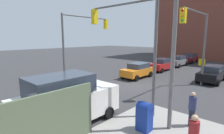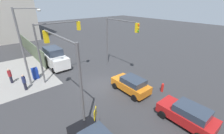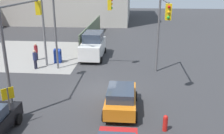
{
  "view_description": "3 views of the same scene",
  "coord_description": "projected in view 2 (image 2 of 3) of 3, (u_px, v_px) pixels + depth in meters",
  "views": [
    {
      "loc": [
        12.95,
        9.14,
        4.4
      ],
      "look_at": [
        2.26,
        -0.72,
        1.96
      ],
      "focal_mm": 28.0,
      "sensor_mm": 36.0,
      "label": 1
    },
    {
      "loc": [
        -11.8,
        8.05,
        8.56
      ],
      "look_at": [
        -0.25,
        -1.47,
        1.88
      ],
      "focal_mm": 24.0,
      "sensor_mm": 36.0,
      "label": 2
    },
    {
      "loc": [
        -16.84,
        -2.35,
        7.65
      ],
      "look_at": [
        0.94,
        -0.83,
        1.51
      ],
      "focal_mm": 40.0,
      "sensor_mm": 36.0,
      "label": 3
    }
  ],
  "objects": [
    {
      "name": "coupe_red",
      "position": [
        187.0,
        114.0,
        11.07
      ],
      "size": [
        4.08,
        2.02,
        1.62
      ],
      "color": "#B21919",
      "rests_on": "ground"
    },
    {
      "name": "mailbox_blue",
      "position": [
        35.0,
        73.0,
        17.63
      ],
      "size": [
        0.56,
        0.64,
        1.43
      ],
      "color": "navy",
      "rests_on": "ground"
    },
    {
      "name": "traffic_signal_nw_corner",
      "position": [
        64.0,
        62.0,
        10.38
      ],
      "size": [
        5.83,
        0.36,
        6.5
      ],
      "color": "#59595B",
      "rests_on": "ground"
    },
    {
      "name": "traffic_signal_ne_corner",
      "position": [
        56.0,
        40.0,
        16.3
      ],
      "size": [
        0.36,
        5.18,
        6.5
      ],
      "color": "#59595B",
      "rests_on": "ground"
    },
    {
      "name": "pedestrian_crossing",
      "position": [
        24.0,
        82.0,
        15.29
      ],
      "size": [
        0.36,
        0.36,
        1.77
      ],
      "rotation": [
        0.0,
        0.0,
        1.53
      ],
      "color": "navy",
      "rests_on": "ground"
    },
    {
      "name": "construction_fence",
      "position": [
        30.0,
        48.0,
        25.49
      ],
      "size": [
        16.23,
        0.12,
        2.4
      ],
      "primitive_type": "cube",
      "color": "#56664C",
      "rests_on": "ground"
    },
    {
      "name": "fire_hydrant",
      "position": [
        162.0,
        87.0,
        15.2
      ],
      "size": [
        0.26,
        0.26,
        0.94
      ],
      "color": "red",
      "rests_on": "ground"
    },
    {
      "name": "ground_plane",
      "position": [
        100.0,
        85.0,
        16.48
      ],
      "size": [
        120.0,
        120.0,
        0.0
      ],
      "primitive_type": "plane",
      "color": "#333335"
    },
    {
      "name": "van_white_delivery",
      "position": [
        55.0,
        58.0,
        20.79
      ],
      "size": [
        5.4,
        2.32,
        2.62
      ],
      "color": "white",
      "rests_on": "ground"
    },
    {
      "name": "warning_sign_two_way",
      "position": [
        95.0,
        118.0,
        9.6
      ],
      "size": [
        0.48,
        0.48,
        2.4
      ],
      "color": "#4C4C4C",
      "rests_on": "ground"
    },
    {
      "name": "hatchback_orange",
      "position": [
        131.0,
        84.0,
        15.03
      ],
      "size": [
        4.05,
        2.02,
        1.62
      ],
      "color": "orange",
      "rests_on": "ground"
    },
    {
      "name": "pedestrian_waiting",
      "position": [
        10.0,
        76.0,
        16.6
      ],
      "size": [
        0.36,
        0.36,
        1.76
      ],
      "rotation": [
        0.0,
        0.0,
        1.03
      ],
      "color": "maroon",
      "rests_on": "ground"
    },
    {
      "name": "street_lamp_corner",
      "position": [
        24.0,
        43.0,
        14.86
      ],
      "size": [
        1.91,
        2.13,
        8.0
      ],
      "color": "slate",
      "rests_on": "ground"
    },
    {
      "name": "traffic_signal_se_corner",
      "position": [
        118.0,
        34.0,
        18.84
      ],
      "size": [
        5.7,
        0.36,
        6.5
      ],
      "color": "#59595B",
      "rests_on": "ground"
    }
  ]
}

